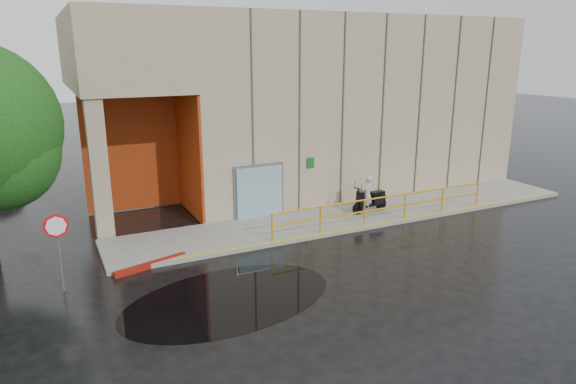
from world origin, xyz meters
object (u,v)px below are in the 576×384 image
stop_sign (57,235)px  scooter (371,194)px  red_curb (151,265)px  person (367,194)px

stop_sign → scooter: bearing=28.8°
red_curb → scooter: bearing=8.5°
stop_sign → person: bearing=28.8°
scooter → stop_sign: (-11.70, -1.94, 0.79)m
scooter → stop_sign: bearing=-175.8°
scooter → stop_sign: 11.88m
person → scooter: bearing=150.4°
person → stop_sign: 11.71m
stop_sign → red_curb: stop_sign is taller
person → scooter: person is taller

